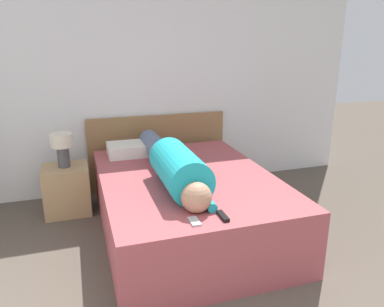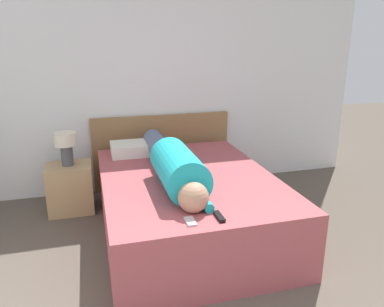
% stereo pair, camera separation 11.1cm
% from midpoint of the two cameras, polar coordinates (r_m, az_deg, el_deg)
% --- Properties ---
extents(wall_back, '(5.35, 0.06, 2.60)m').
position_cam_midpoint_polar(wall_back, '(4.30, -7.14, 11.43)').
color(wall_back, white).
rests_on(wall_back, ground_plane).
extents(bed, '(1.49, 2.04, 0.55)m').
position_cam_midpoint_polar(bed, '(3.44, 0.25, -7.67)').
color(bed, '#A84C51').
rests_on(bed, ground_plane).
extents(headboard, '(1.61, 0.04, 0.88)m').
position_cam_midpoint_polar(headboard, '(4.44, -3.82, 0.33)').
color(headboard, olive).
rests_on(headboard, ground_plane).
extents(nightstand, '(0.45, 0.38, 0.50)m').
position_cam_midpoint_polar(nightstand, '(4.04, -17.29, -5.04)').
color(nightstand, tan).
rests_on(nightstand, ground_plane).
extents(table_lamp, '(0.22, 0.22, 0.34)m').
position_cam_midpoint_polar(table_lamp, '(3.89, -17.89, 1.35)').
color(table_lamp, '#4C4C51').
rests_on(table_lamp, nightstand).
extents(person_lying, '(0.34, 1.79, 0.34)m').
position_cam_midpoint_polar(person_lying, '(3.17, -1.84, -1.68)').
color(person_lying, tan).
rests_on(person_lying, bed).
extents(pillow_near_headboard, '(0.55, 0.34, 0.12)m').
position_cam_midpoint_polar(pillow_near_headboard, '(3.97, -7.49, 0.80)').
color(pillow_near_headboard, silver).
rests_on(pillow_near_headboard, bed).
extents(tv_remote, '(0.04, 0.15, 0.02)m').
position_cam_midpoint_polar(tv_remote, '(2.58, 5.42, -9.55)').
color(tv_remote, black).
rests_on(tv_remote, bed).
extents(cell_phone, '(0.06, 0.13, 0.01)m').
position_cam_midpoint_polar(cell_phone, '(2.52, 1.01, -10.30)').
color(cell_phone, '#B2B7BC').
rests_on(cell_phone, bed).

